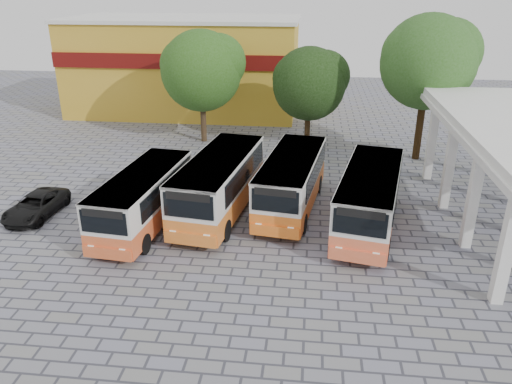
# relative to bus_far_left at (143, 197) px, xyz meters

# --- Properties ---
(ground) EXTENTS (90.00, 90.00, 0.00)m
(ground) POSITION_rel_bus_far_left_xyz_m (7.39, -2.10, -1.62)
(ground) COLOR slate
(ground) RESTS_ON ground
(shophouse_block) EXTENTS (20.40, 10.40, 8.30)m
(shophouse_block) POSITION_rel_bus_far_left_xyz_m (-3.61, 23.88, 2.55)
(shophouse_block) COLOR gold
(shophouse_block) RESTS_ON ground
(bus_far_left) EXTENTS (3.14, 7.95, 2.79)m
(bus_far_left) POSITION_rel_bus_far_left_xyz_m (0.00, 0.00, 0.00)
(bus_far_left) COLOR #D55628
(bus_far_left) RESTS_ON ground
(bus_centre_left) EXTENTS (3.74, 8.86, 3.09)m
(bus_centre_left) POSITION_rel_bus_far_left_xyz_m (3.41, 1.88, 0.17)
(bus_centre_left) COLOR orange
(bus_centre_left) RESTS_ON ground
(bus_centre_right) EXTENTS (3.58, 8.39, 2.92)m
(bus_centre_right) POSITION_rel_bus_far_left_xyz_m (7.07, 2.89, 0.07)
(bus_centre_right) COLOR orange
(bus_centre_right) RESTS_ON ground
(bus_far_right) EXTENTS (4.09, 8.62, 2.97)m
(bus_far_right) POSITION_rel_bus_far_left_xyz_m (10.91, 1.03, 0.10)
(bus_far_right) COLOR #E66138
(bus_far_right) RESTS_ON ground
(tree_left) EXTENTS (6.14, 5.84, 8.18)m
(tree_left) POSITION_rel_bus_far_left_xyz_m (-0.01, 14.43, 3.84)
(tree_left) COLOR #43301E
(tree_left) RESTS_ON ground
(tree_middle) EXTENTS (5.44, 5.18, 7.14)m
(tree_middle) POSITION_rel_bus_far_left_xyz_m (7.77, 14.12, 3.11)
(tree_middle) COLOR #372512
(tree_middle) RESTS_ON ground
(tree_right) EXTENTS (6.36, 6.06, 9.52)m
(tree_right) POSITION_rel_bus_far_left_xyz_m (15.27, 12.05, 5.07)
(tree_right) COLOR #301E0D
(tree_right) RESTS_ON ground
(parked_car) EXTENTS (2.14, 4.26, 1.16)m
(parked_car) POSITION_rel_bus_far_left_xyz_m (-6.01, 0.57, -1.04)
(parked_car) COLOR black
(parked_car) RESTS_ON ground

